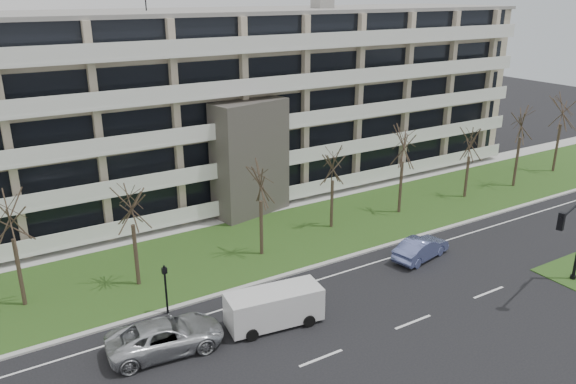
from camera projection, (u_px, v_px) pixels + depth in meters
ground at (413, 322)px, 30.11m from camera, size 160.00×160.00×0.00m
grass_verge at (287, 236)px, 40.53m from camera, size 90.00×10.00×0.06m
curb at (327, 263)px, 36.51m from camera, size 90.00×0.35×0.12m
sidewalk at (251, 212)px, 44.94m from camera, size 90.00×2.00×0.08m
lane_edge_line at (341, 273)px, 35.33m from camera, size 90.00×0.12×0.01m
apartment_building at (212, 104)px, 47.83m from camera, size 60.50×15.10×18.75m
silver_pickup at (166, 336)px, 27.53m from camera, size 5.98×3.25×1.59m
blue_sedan at (421, 248)px, 37.02m from camera, size 4.69×2.45×1.47m
white_van at (275, 304)px, 29.58m from camera, size 5.31×2.63×1.97m
traffic_signal at (575, 230)px, 32.06m from camera, size 4.99×1.72×5.99m
pedestrian_signal at (165, 283)px, 30.26m from camera, size 0.29×0.24×2.95m
tree_1 at (8, 212)px, 29.81m from camera, size 3.66×3.66×7.31m
tree_2 at (130, 201)px, 32.10m from camera, size 3.50×3.50×7.01m
tree_3 at (260, 179)px, 36.02m from camera, size 3.43×3.43×6.86m
tree_4 at (333, 162)px, 40.43m from camera, size 3.29×3.29×6.57m
tree_5 at (404, 141)px, 42.93m from camera, size 3.78×3.78×7.56m
tree_6 at (471, 141)px, 46.58m from camera, size 3.22×3.22×6.44m
tree_7 at (523, 118)px, 48.79m from camera, size 4.05×4.05×8.09m
tree_8 at (564, 105)px, 52.85m from camera, size 4.20×4.20×8.41m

